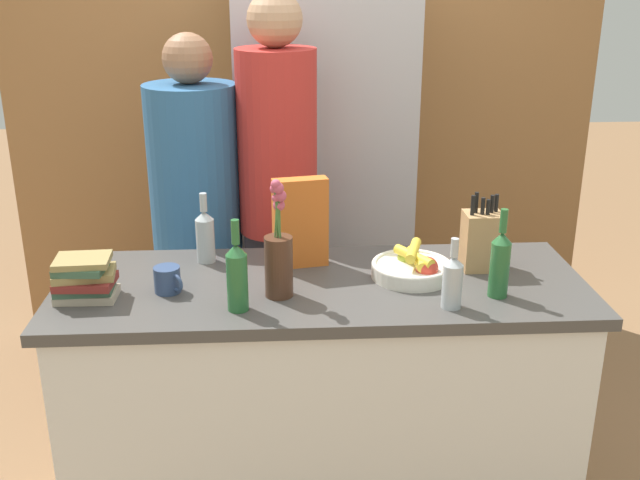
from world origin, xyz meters
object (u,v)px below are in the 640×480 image
person_at_sink (197,217)px  person_in_blue (278,192)px  knife_block (482,240)px  bottle_wine (500,262)px  bottle_vinegar (237,275)px  bottle_water (205,235)px  refrigerator (323,180)px  flower_vase (279,258)px  cereal_box (300,223)px  book_stack (84,279)px  bottle_oil (452,281)px  coffee_mug (168,280)px  fruit_bowl (413,267)px

person_at_sink → person_in_blue: (0.33, -0.02, 0.11)m
knife_block → bottle_wine: size_ratio=0.94×
bottle_vinegar → bottle_water: 0.43m
refrigerator → bottle_water: refrigerator is taller
flower_vase → person_at_sink: (-0.33, 0.73, -0.10)m
bottle_wine → knife_block: bearing=89.0°
flower_vase → cereal_box: bearing=73.0°
book_stack → bottle_wine: 1.31m
bottle_oil → bottle_wine: (0.17, 0.07, 0.03)m
knife_block → flower_vase: bearing=-165.0°
person_at_sink → bottle_wine: bearing=-59.2°
person_at_sink → coffee_mug: bearing=-114.5°
refrigerator → book_stack: 1.51m
cereal_box → person_in_blue: person_in_blue is taller
cereal_box → coffee_mug: cereal_box is taller
coffee_mug → person_at_sink: (0.03, 0.68, -0.02)m
cereal_box → refrigerator: bearing=82.0°
cereal_box → person_in_blue: bearing=99.2°
bottle_water → person_at_sink: (-0.07, 0.42, -0.07)m
refrigerator → cereal_box: 1.04m
coffee_mug → bottle_water: (0.10, 0.26, 0.06)m
bottle_oil → bottle_vinegar: size_ratio=0.78×
fruit_bowl → book_stack: 1.07m
knife_block → bottle_water: bearing=172.8°
cereal_box → flower_vase: bearing=-107.0°
bottle_vinegar → bottle_wine: (0.83, 0.05, 0.00)m
cereal_box → person_at_sink: size_ratio=0.19×
bottle_wine → person_at_sink: person_at_sink is taller
fruit_bowl → person_in_blue: bearing=127.3°
knife_block → cereal_box: (-0.63, 0.06, 0.05)m
fruit_bowl → bottle_vinegar: 0.63m
knife_block → person_in_blue: (-0.70, 0.53, 0.03)m
fruit_bowl → bottle_wine: (0.25, -0.17, 0.08)m
bottle_wine → refrigerator: bearing=110.0°
book_stack → fruit_bowl: bearing=6.1°
flower_vase → person_at_sink: person_at_sink is taller
fruit_bowl → bottle_oil: bottle_oil is taller
knife_block → cereal_box: 0.63m
cereal_box → bottle_water: bearing=170.5°
cereal_box → coffee_mug: 0.50m
refrigerator → person_at_sink: size_ratio=1.11×
cereal_box → bottle_oil: 0.59m
book_stack → bottle_wine: bottle_wine is taller
coffee_mug → person_in_blue: (0.36, 0.67, 0.09)m
person_in_blue → fruit_bowl: bearing=-36.1°
refrigerator → coffee_mug: bearing=-115.4°
cereal_box → coffee_mug: (-0.44, -0.21, -0.12)m
cereal_box → bottle_vinegar: 0.41m
flower_vase → bottle_water: bearing=129.8°
refrigerator → person_at_sink: bearing=-135.7°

